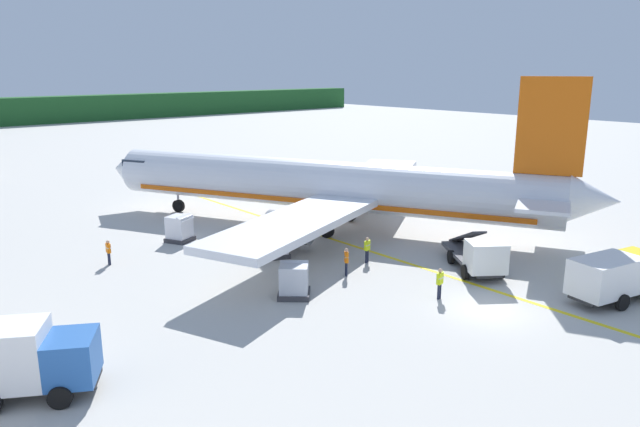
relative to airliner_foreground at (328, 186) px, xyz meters
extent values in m
cube|color=#B7B5AD|center=(-4.51, 30.27, -3.49)|extent=(240.00, 320.00, 0.20)
cylinder|color=silver|center=(-0.26, 0.51, 0.11)|extent=(19.61, 33.85, 3.80)
cone|color=silver|center=(-8.90, 17.65, 0.11)|extent=(4.30, 3.77, 3.61)
cone|color=silver|center=(8.57, -16.99, 0.51)|extent=(4.33, 4.31, 3.23)
cube|color=#192333|center=(-7.91, 15.69, 0.96)|extent=(3.96, 3.60, 0.60)
cube|color=silver|center=(-7.52, -5.39, -0.56)|extent=(16.66, 10.16, 0.50)
cylinder|color=slate|center=(-5.88, -2.55, -1.76)|extent=(3.41, 3.85, 2.20)
cube|color=silver|center=(8.81, 2.84, -0.56)|extent=(16.05, 12.70, 0.50)
cylinder|color=slate|center=(5.55, 3.21, -1.76)|extent=(3.41, 3.85, 2.20)
cube|color=#D8590C|center=(7.17, -14.22, 5.26)|extent=(2.30, 4.09, 6.50)
cube|color=silver|center=(7.17, -14.22, 0.51)|extent=(10.73, 7.54, 0.24)
cube|color=#D8590C|center=(-0.26, 0.51, -0.94)|extent=(17.81, 30.55, 0.36)
cylinder|color=black|center=(-6.42, 12.72, -2.84)|extent=(0.81, 1.14, 1.10)
cylinder|color=gray|center=(-6.42, 12.72, -2.04)|extent=(0.20, 0.20, 0.50)
cylinder|color=black|center=(-1.90, -2.00, -2.84)|extent=(0.81, 1.14, 1.10)
cylinder|color=gray|center=(-1.90, -2.00, -2.04)|extent=(0.20, 0.20, 0.50)
cylinder|color=black|center=(2.74, 0.34, -2.84)|extent=(0.81, 1.14, 1.10)
cylinder|color=gray|center=(2.74, 0.34, -2.04)|extent=(0.20, 0.20, 0.50)
cube|color=#2659A5|center=(-23.81, -11.74, -1.89)|extent=(2.68, 2.81, 1.80)
cube|color=#192333|center=(-23.08, -12.18, -1.53)|extent=(1.02, 1.62, 0.94)
cube|color=#262628|center=(-25.40, -10.78, -2.87)|extent=(5.52, 4.17, 0.16)
cylinder|color=black|center=(-23.50, -10.65, -2.94)|extent=(0.92, 0.70, 0.90)
cylinder|color=black|center=(-24.63, -12.53, -2.94)|extent=(0.92, 0.70, 0.90)
cylinder|color=black|center=(-25.60, -9.38, -2.94)|extent=(0.92, 0.70, 0.90)
cube|color=white|center=(-0.83, -15.06, -1.89)|extent=(2.84, 2.76, 1.80)
cube|color=#192333|center=(-1.34, -15.75, -1.53)|extent=(1.53, 1.16, 0.94)
cube|color=#4C4C51|center=(1.07, -12.49, -2.67)|extent=(4.51, 5.01, 0.24)
cube|color=#2D2D33|center=(1.31, -12.17, -1.69)|extent=(3.54, 4.35, 2.01)
cube|color=#262628|center=(0.54, -13.21, -2.87)|extent=(5.05, 6.07, 0.16)
cylinder|color=black|center=(0.23, -15.48, -2.94)|extent=(0.76, 0.89, 0.90)
cylinder|color=black|center=(-1.54, -14.17, -2.94)|extent=(0.76, 0.89, 0.90)
cylinder|color=black|center=(1.96, -13.14, -2.94)|extent=(0.76, 0.89, 0.90)
cylinder|color=black|center=(0.19, -11.83, -2.94)|extent=(0.76, 0.89, 0.90)
cube|color=yellow|center=(3.77, -21.94, -1.89)|extent=(2.22, 2.53, 1.80)
cube|color=white|center=(0.98, -21.34, -1.82)|extent=(4.28, 2.97, 1.94)
cube|color=#262628|center=(1.86, -21.53, -2.87)|extent=(5.90, 2.70, 0.16)
cylinder|color=black|center=(3.70, -20.80, -2.94)|extent=(0.94, 0.46, 0.90)
cylinder|color=black|center=(1.21, -20.27, -2.94)|extent=(0.94, 0.46, 0.90)
cylinder|color=black|center=(0.75, -22.42, -2.94)|extent=(0.94, 0.46, 0.90)
cube|color=#333338|center=(-10.70, 4.43, -3.24)|extent=(2.23, 2.23, 0.30)
cube|color=silver|center=(-10.70, 4.43, -2.29)|extent=(1.97, 1.97, 1.61)
cube|color=silver|center=(-10.48, 3.96, -1.63)|extent=(1.61, 1.19, 0.55)
cube|color=#333338|center=(-7.57, -3.14, -3.24)|extent=(2.19, 2.19, 0.30)
cube|color=silver|center=(-7.57, -3.14, -2.38)|extent=(1.93, 1.93, 1.41)
cube|color=silver|center=(-7.37, -2.66, -1.83)|extent=(1.62, 1.13, 0.55)
cube|color=#333338|center=(-11.07, -9.55, -3.24)|extent=(2.49, 2.49, 0.30)
cube|color=#B2B7C1|center=(-11.07, -9.55, -2.31)|extent=(2.20, 2.20, 1.56)
cube|color=#B2B7C1|center=(-10.70, -9.14, -1.68)|extent=(1.59, 1.53, 0.57)
cylinder|color=#191E33|center=(-5.34, -15.12, -2.95)|extent=(0.14, 0.14, 0.88)
cylinder|color=#191E33|center=(-5.17, -15.09, -2.95)|extent=(0.14, 0.14, 0.88)
cube|color=#CCE519|center=(-5.25, -15.11, -2.18)|extent=(0.47, 0.30, 0.66)
cube|color=silver|center=(-5.25, -15.11, -2.15)|extent=(0.49, 0.31, 0.06)
sphere|color=tan|center=(-5.25, -15.11, -1.74)|extent=(0.24, 0.24, 0.24)
cylinder|color=#CCE519|center=(-5.52, -15.16, -2.15)|extent=(0.09, 0.09, 0.63)
cylinder|color=#CCE519|center=(-4.99, -15.05, -2.15)|extent=(0.09, 0.09, 0.63)
cylinder|color=#191E33|center=(-3.90, -8.12, -2.96)|extent=(0.14, 0.14, 0.86)
cylinder|color=#191E33|center=(-3.73, -8.08, -2.96)|extent=(0.14, 0.14, 0.86)
cube|color=#CCE519|center=(-3.81, -8.10, -2.21)|extent=(0.48, 0.31, 0.64)
cube|color=silver|center=(-3.81, -8.10, -2.18)|extent=(0.49, 0.32, 0.06)
sphere|color=tan|center=(-3.81, -8.10, -1.77)|extent=(0.23, 0.23, 0.23)
cylinder|color=#CCE519|center=(-4.08, -8.16, -2.18)|extent=(0.09, 0.09, 0.61)
cylinder|color=#CCE519|center=(-3.55, -8.04, -2.18)|extent=(0.09, 0.09, 0.61)
cylinder|color=#191E33|center=(-16.72, 2.69, -2.98)|extent=(0.14, 0.14, 0.82)
cylinder|color=#191E33|center=(-16.74, 2.51, -2.98)|extent=(0.14, 0.14, 0.82)
cube|color=orange|center=(-16.73, 2.60, -2.27)|extent=(0.27, 0.46, 0.61)
cube|color=silver|center=(-16.73, 2.60, -2.24)|extent=(0.28, 0.47, 0.06)
sphere|color=tan|center=(-16.73, 2.60, -1.85)|extent=(0.22, 0.22, 0.22)
cylinder|color=orange|center=(-16.70, 2.86, -2.24)|extent=(0.09, 0.09, 0.58)
cylinder|color=orange|center=(-16.76, 2.33, -2.24)|extent=(0.09, 0.09, 0.58)
cylinder|color=#191E33|center=(-6.63, -9.12, -2.95)|extent=(0.14, 0.14, 0.88)
cylinder|color=#191E33|center=(-6.52, -8.97, -2.95)|extent=(0.14, 0.14, 0.88)
cube|color=orange|center=(-6.58, -9.04, -2.18)|extent=(0.43, 0.49, 0.66)
cube|color=silver|center=(-6.58, -9.04, -2.15)|extent=(0.45, 0.50, 0.06)
sphere|color=tan|center=(-6.58, -9.04, -1.73)|extent=(0.24, 0.24, 0.24)
cylinder|color=orange|center=(-6.73, -9.26, -2.15)|extent=(0.09, 0.09, 0.63)
cylinder|color=orange|center=(-6.42, -8.82, -2.15)|extent=(0.09, 0.09, 0.63)
cube|color=yellow|center=(-1.87, -4.49, -3.39)|extent=(0.30, 60.00, 0.01)
camera|label=1|loc=(-30.18, -33.75, 9.03)|focal=33.00mm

